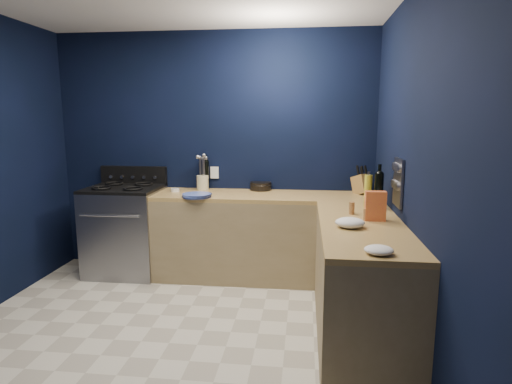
# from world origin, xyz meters

# --- Properties ---
(floor) EXTENTS (3.50, 3.50, 0.02)m
(floor) POSITION_xyz_m (0.00, 0.00, -0.01)
(floor) COLOR beige
(floor) RESTS_ON ground
(wall_back) EXTENTS (3.50, 0.02, 2.60)m
(wall_back) POSITION_xyz_m (0.00, 1.76, 1.30)
(wall_back) COLOR black
(wall_back) RESTS_ON ground
(wall_right) EXTENTS (0.02, 3.50, 2.60)m
(wall_right) POSITION_xyz_m (1.76, 0.00, 1.30)
(wall_right) COLOR black
(wall_right) RESTS_ON ground
(cab_back) EXTENTS (2.30, 0.63, 0.86)m
(cab_back) POSITION_xyz_m (0.60, 1.44, 0.43)
(cab_back) COLOR #8C7A56
(cab_back) RESTS_ON floor
(top_back) EXTENTS (2.30, 0.63, 0.04)m
(top_back) POSITION_xyz_m (0.60, 1.44, 0.88)
(top_back) COLOR olive
(top_back) RESTS_ON cab_back
(cab_right) EXTENTS (0.63, 1.67, 0.86)m
(cab_right) POSITION_xyz_m (1.44, 0.29, 0.43)
(cab_right) COLOR #8C7A56
(cab_right) RESTS_ON floor
(top_right) EXTENTS (0.63, 1.67, 0.04)m
(top_right) POSITION_xyz_m (1.44, 0.29, 0.88)
(top_right) COLOR olive
(top_right) RESTS_ON cab_right
(gas_range) EXTENTS (0.76, 0.66, 0.92)m
(gas_range) POSITION_xyz_m (-0.93, 1.42, 0.46)
(gas_range) COLOR gray
(gas_range) RESTS_ON floor
(oven_door) EXTENTS (0.59, 0.02, 0.42)m
(oven_door) POSITION_xyz_m (-0.93, 1.10, 0.45)
(oven_door) COLOR black
(oven_door) RESTS_ON gas_range
(cooktop) EXTENTS (0.76, 0.66, 0.03)m
(cooktop) POSITION_xyz_m (-0.93, 1.42, 0.94)
(cooktop) COLOR black
(cooktop) RESTS_ON gas_range
(backguard) EXTENTS (0.76, 0.06, 0.20)m
(backguard) POSITION_xyz_m (-0.93, 1.72, 1.04)
(backguard) COLOR black
(backguard) RESTS_ON gas_range
(spice_panel) EXTENTS (0.02, 0.28, 0.38)m
(spice_panel) POSITION_xyz_m (1.74, 0.55, 1.18)
(spice_panel) COLOR gray
(spice_panel) RESTS_ON wall_right
(wall_outlet) EXTENTS (0.09, 0.02, 0.13)m
(wall_outlet) POSITION_xyz_m (0.00, 1.74, 1.08)
(wall_outlet) COLOR white
(wall_outlet) RESTS_ON wall_back
(plate_stack) EXTENTS (0.31, 0.31, 0.04)m
(plate_stack) POSITION_xyz_m (-0.07, 1.20, 0.92)
(plate_stack) COLOR #44629F
(plate_stack) RESTS_ON top_back
(ramekin) EXTENTS (0.10, 0.10, 0.03)m
(ramekin) POSITION_xyz_m (-0.38, 1.48, 0.92)
(ramekin) COLOR white
(ramekin) RESTS_ON top_back
(utensil_crock) EXTENTS (0.17, 0.17, 0.16)m
(utensil_crock) POSITION_xyz_m (-0.11, 1.63, 0.98)
(utensil_crock) COLOR beige
(utensil_crock) RESTS_ON top_back
(wine_bottle_back) EXTENTS (0.08, 0.08, 0.31)m
(wine_bottle_back) POSITION_xyz_m (-0.09, 1.69, 1.05)
(wine_bottle_back) COLOR black
(wine_bottle_back) RESTS_ON top_back
(lemon_basket) EXTENTS (0.26, 0.26, 0.09)m
(lemon_basket) POSITION_xyz_m (0.52, 1.69, 0.94)
(lemon_basket) COLOR black
(lemon_basket) RESTS_ON top_back
(knife_block) EXTENTS (0.22, 0.25, 0.24)m
(knife_block) POSITION_xyz_m (1.58, 1.58, 1.00)
(knife_block) COLOR brown
(knife_block) RESTS_ON top_back
(wine_bottle_right) EXTENTS (0.10, 0.10, 0.31)m
(wine_bottle_right) POSITION_xyz_m (1.64, 0.85, 1.06)
(wine_bottle_right) COLOR black
(wine_bottle_right) RESTS_ON top_right
(oil_bottle) EXTENTS (0.08, 0.08, 0.29)m
(oil_bottle) POSITION_xyz_m (1.55, 0.89, 1.04)
(oil_bottle) COLOR gold
(oil_bottle) RESTS_ON top_right
(spice_jar_near) EXTENTS (0.05, 0.05, 0.10)m
(spice_jar_near) POSITION_xyz_m (1.39, 0.61, 0.95)
(spice_jar_near) COLOR olive
(spice_jar_near) RESTS_ON top_right
(spice_jar_far) EXTENTS (0.07, 0.07, 0.10)m
(spice_jar_far) POSITION_xyz_m (1.48, 0.40, 0.95)
(spice_jar_far) COLOR olive
(spice_jar_far) RESTS_ON top_right
(crouton_bag) EXTENTS (0.16, 0.08, 0.23)m
(crouton_bag) POSITION_xyz_m (1.54, 0.41, 1.01)
(crouton_bag) COLOR #BB213C
(crouton_bag) RESTS_ON top_right
(towel_front) EXTENTS (0.26, 0.24, 0.07)m
(towel_front) POSITION_xyz_m (1.33, 0.16, 0.94)
(towel_front) COLOR white
(towel_front) RESTS_ON top_right
(towel_end) EXTENTS (0.20, 0.19, 0.05)m
(towel_end) POSITION_xyz_m (1.44, -0.43, 0.93)
(towel_end) COLOR white
(towel_end) RESTS_ON top_right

